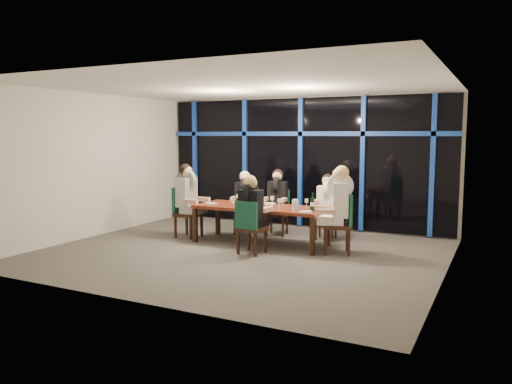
% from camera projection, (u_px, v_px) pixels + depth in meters
% --- Properties ---
extents(room, '(7.04, 7.00, 3.02)m').
position_uv_depth(room, '(241.00, 141.00, 8.87)').
color(room, '#59554F').
rests_on(room, ground).
extents(window_wall, '(6.86, 0.43, 2.94)m').
position_uv_depth(window_wall, '(302.00, 160.00, 11.53)').
color(window_wall, black).
rests_on(window_wall, ground).
extents(dining_table, '(2.60, 1.00, 0.75)m').
position_uv_depth(dining_table, '(261.00, 210.00, 9.74)').
color(dining_table, maroon).
rests_on(dining_table, ground).
extents(chair_far_left, '(0.52, 0.52, 0.93)m').
position_uv_depth(chair_far_left, '(245.00, 209.00, 10.88)').
color(chair_far_left, black).
rests_on(chair_far_left, ground).
extents(chair_far_mid, '(0.51, 0.51, 0.96)m').
position_uv_depth(chair_far_mid, '(278.00, 210.00, 10.71)').
color(chair_far_mid, black).
rests_on(chair_far_mid, ground).
extents(chair_far_right, '(0.47, 0.47, 0.92)m').
position_uv_depth(chair_far_right, '(327.00, 214.00, 10.27)').
color(chair_far_right, black).
rests_on(chair_far_right, ground).
extents(chair_end_left, '(0.50, 0.50, 1.05)m').
position_uv_depth(chair_end_left, '(185.00, 209.00, 10.43)').
color(chair_end_left, black).
rests_on(chair_end_left, ground).
extents(chair_end_right, '(0.65, 0.65, 1.09)m').
position_uv_depth(chair_end_right, '(342.00, 220.00, 8.97)').
color(chair_end_right, black).
rests_on(chair_end_right, ground).
extents(chair_near_mid, '(0.48, 0.48, 0.97)m').
position_uv_depth(chair_near_mid, '(249.00, 225.00, 8.90)').
color(chair_near_mid, black).
rests_on(chair_near_mid, ground).
extents(diner_far_left, '(0.53, 0.62, 0.90)m').
position_uv_depth(diner_far_left, '(244.00, 193.00, 10.76)').
color(diner_far_left, black).
rests_on(diner_far_left, ground).
extents(diner_far_mid, '(0.52, 0.63, 0.94)m').
position_uv_depth(diner_far_mid, '(277.00, 192.00, 10.59)').
color(diner_far_mid, black).
rests_on(diner_far_mid, ground).
extents(diner_far_right, '(0.48, 0.59, 0.89)m').
position_uv_depth(diner_far_right, '(326.00, 197.00, 10.15)').
color(diner_far_right, white).
rests_on(diner_far_right, ground).
extents(diner_end_left, '(0.66, 0.53, 1.02)m').
position_uv_depth(diner_end_left, '(188.00, 190.00, 10.34)').
color(diner_end_left, black).
rests_on(diner_end_left, ground).
extents(diner_end_right, '(0.74, 0.67, 1.06)m').
position_uv_depth(diner_end_right, '(338.00, 197.00, 8.93)').
color(diner_end_right, white).
rests_on(diner_end_right, ground).
extents(diner_near_mid, '(0.50, 0.62, 0.95)m').
position_uv_depth(diner_near_mid, '(252.00, 203.00, 8.92)').
color(diner_near_mid, black).
rests_on(diner_near_mid, ground).
extents(plate_far_left, '(0.24, 0.24, 0.01)m').
position_uv_depth(plate_far_left, '(238.00, 202.00, 10.23)').
color(plate_far_left, white).
rests_on(plate_far_left, dining_table).
extents(plate_far_mid, '(0.24, 0.24, 0.01)m').
position_uv_depth(plate_far_mid, '(270.00, 203.00, 10.08)').
color(plate_far_mid, white).
rests_on(plate_far_mid, dining_table).
extents(plate_far_right, '(0.24, 0.24, 0.01)m').
position_uv_depth(plate_far_right, '(320.00, 206.00, 9.64)').
color(plate_far_right, white).
rests_on(plate_far_right, dining_table).
extents(plate_end_left, '(0.24, 0.24, 0.01)m').
position_uv_depth(plate_end_left, '(211.00, 203.00, 10.10)').
color(plate_end_left, white).
rests_on(plate_end_left, dining_table).
extents(plate_end_right, '(0.24, 0.24, 0.01)m').
position_uv_depth(plate_end_right, '(306.00, 211.00, 9.01)').
color(plate_end_right, white).
rests_on(plate_end_right, dining_table).
extents(plate_near_mid, '(0.24, 0.24, 0.01)m').
position_uv_depth(plate_near_mid, '(267.00, 208.00, 9.43)').
color(plate_near_mid, white).
rests_on(plate_near_mid, dining_table).
extents(wine_bottle, '(0.08, 0.08, 0.35)m').
position_uv_depth(wine_bottle, '(312.00, 204.00, 9.11)').
color(wine_bottle, black).
rests_on(wine_bottle, dining_table).
extents(water_pitcher, '(0.13, 0.11, 0.21)m').
position_uv_depth(water_pitcher, '(295.00, 205.00, 9.18)').
color(water_pitcher, silver).
rests_on(water_pitcher, dining_table).
extents(tea_light, '(0.05, 0.05, 0.03)m').
position_uv_depth(tea_light, '(256.00, 206.00, 9.62)').
color(tea_light, '#FFB04C').
rests_on(tea_light, dining_table).
extents(wine_glass_a, '(0.07, 0.07, 0.18)m').
position_uv_depth(wine_glass_a, '(247.00, 200.00, 9.72)').
color(wine_glass_a, white).
rests_on(wine_glass_a, dining_table).
extents(wine_glass_b, '(0.07, 0.07, 0.19)m').
position_uv_depth(wine_glass_b, '(272.00, 199.00, 9.78)').
color(wine_glass_b, silver).
rests_on(wine_glass_b, dining_table).
extents(wine_glass_c, '(0.06, 0.06, 0.17)m').
position_uv_depth(wine_glass_c, '(279.00, 201.00, 9.56)').
color(wine_glass_c, silver).
rests_on(wine_glass_c, dining_table).
extents(wine_glass_d, '(0.07, 0.07, 0.18)m').
position_uv_depth(wine_glass_d, '(238.00, 197.00, 10.16)').
color(wine_glass_d, silver).
rests_on(wine_glass_d, dining_table).
extents(wine_glass_e, '(0.07, 0.07, 0.18)m').
position_uv_depth(wine_glass_e, '(307.00, 201.00, 9.49)').
color(wine_glass_e, white).
rests_on(wine_glass_e, dining_table).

